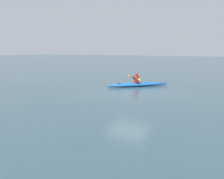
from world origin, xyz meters
name	(u,v)px	position (x,y,z in m)	size (l,w,h in m)	color
ground_plane	(129,93)	(0.00, 0.00, 0.00)	(160.00, 160.00, 0.00)	#334C56
kayak	(138,84)	(0.23, -2.42, 0.14)	(3.96, 3.56, 0.28)	#1959A5
kayaker	(136,78)	(0.35, -2.31, 0.59)	(1.55, 1.78, 0.72)	red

